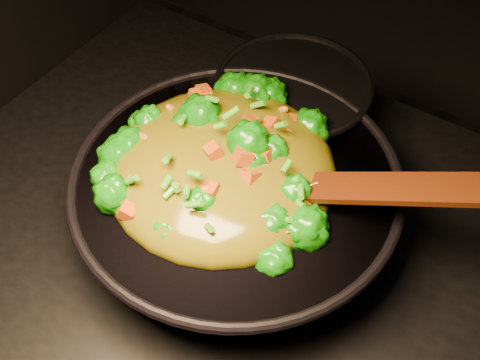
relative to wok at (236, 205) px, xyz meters
The scene contains 4 objects.
wok is the anchor object (origin of this frame).
stir_fry 0.12m from the wok, behind, with size 0.32×0.32×0.11m, color #136C07, non-canonical shape.
spatula 0.20m from the wok, 10.34° to the left, with size 0.32×0.05×0.01m, color #3D1105.
back_pot 0.21m from the wok, 97.71° to the left, with size 0.24×0.24×0.14m, color black.
Camera 1 is at (0.21, -0.41, 1.67)m, focal length 45.00 mm.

